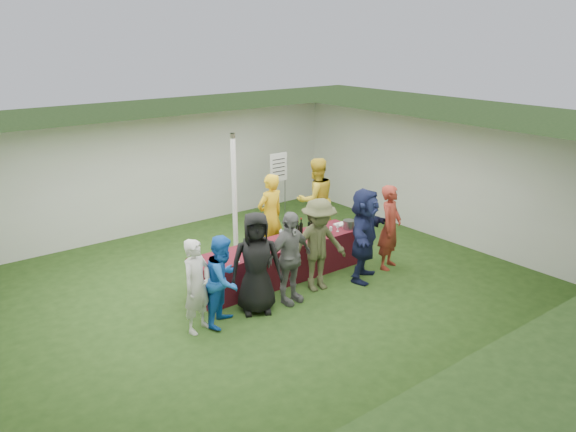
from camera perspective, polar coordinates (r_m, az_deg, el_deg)
ground at (r=10.73m, az=-4.03°, el=-7.14°), size 60.00×60.00×0.00m
tent at (r=11.45m, az=-5.46°, el=1.71°), size 10.00×10.00×10.00m
serving_table at (r=10.87m, az=-0.84°, el=-4.59°), size 3.60×0.80×0.75m
wine_bottles at (r=11.14m, az=1.28°, el=-1.28°), size 0.65×0.14×0.32m
wine_glasses at (r=10.35m, az=-1.16°, el=-2.90°), size 2.81×0.16×0.16m
water_bottle at (r=10.81m, az=-0.71°, el=-2.00°), size 0.07×0.07×0.23m
bar_towel at (r=11.75m, az=5.36°, el=-0.85°), size 0.25×0.18×0.03m
dump_bucket at (r=11.53m, az=6.20°, el=-0.86°), size 0.24×0.24×0.18m
wine_list_sign at (r=13.72m, az=-0.97°, el=4.42°), size 0.50×0.03×1.80m
staff_pourer at (r=11.74m, az=-1.82°, el=-0.04°), size 0.71×0.51×1.82m
staff_back at (r=12.77m, az=2.84°, el=1.69°), size 1.05×0.89×1.92m
customer_0 at (r=9.02m, az=-9.23°, el=-7.03°), size 0.66×0.55×1.56m
customer_1 at (r=9.20m, az=-6.55°, el=-6.48°), size 0.94×0.90×1.53m
customer_2 at (r=9.47m, az=-3.25°, el=-4.79°), size 1.03×0.90×1.78m
customer_3 at (r=9.79m, az=0.15°, el=-4.28°), size 1.02×0.50×1.69m
customer_4 at (r=10.28m, az=3.12°, el=-2.97°), size 1.22×0.82×1.76m
customer_5 at (r=10.78m, az=7.76°, el=-1.89°), size 1.72×1.36×1.83m
customer_6 at (r=11.42m, az=10.33°, el=-1.12°), size 0.74×0.62×1.73m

